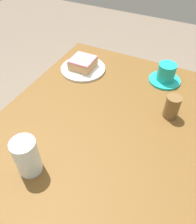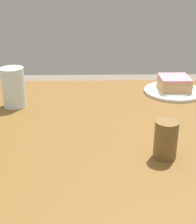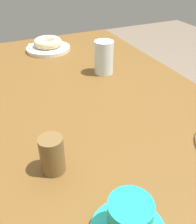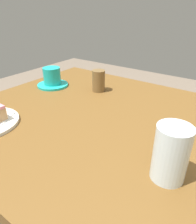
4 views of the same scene
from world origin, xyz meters
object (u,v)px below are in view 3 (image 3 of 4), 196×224
water_glass (104,57)px  coffee_cup (129,223)px  sugar_jar (52,155)px  plate_sugar_ring (48,49)px  donut_sugar_ring (48,42)px

water_glass → coffee_cup: bearing=158.0°
coffee_cup → sugar_jar: size_ratio=1.53×
coffee_cup → sugar_jar: sugar_jar is taller
plate_sugar_ring → water_glass: 0.35m
coffee_cup → donut_sugar_ring: bearing=-7.2°
plate_sugar_ring → water_glass: size_ratio=1.61×
donut_sugar_ring → water_glass: water_glass is taller
plate_sugar_ring → sugar_jar: size_ratio=2.26×
plate_sugar_ring → water_glass: water_glass is taller
donut_sugar_ring → coffee_cup: size_ratio=0.95×
water_glass → donut_sugar_ring: bearing=21.4°
water_glass → coffee_cup: size_ratio=0.91×
plate_sugar_ring → water_glass: (-0.32, -0.13, 0.05)m
sugar_jar → coffee_cup: bearing=-160.2°
plate_sugar_ring → donut_sugar_ring: 0.03m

